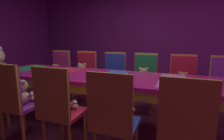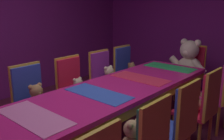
{
  "view_description": "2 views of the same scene",
  "coord_description": "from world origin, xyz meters",
  "px_view_note": "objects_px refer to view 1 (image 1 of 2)",
  "views": [
    {
      "loc": [
        -2.25,
        -0.83,
        1.28
      ],
      "look_at": [
        0.17,
        0.07,
        0.79
      ],
      "focal_mm": 28.72,
      "sensor_mm": 36.0,
      "label": 1
    },
    {
      "loc": [
        1.82,
        -1.84,
        1.68
      ],
      "look_at": [
        -0.01,
        0.24,
        0.96
      ],
      "focal_mm": 40.49,
      "sensor_mm": 36.0,
      "label": 2
    }
  ],
  "objects_px": {
    "chair_left_1": "(185,124)",
    "chair_right_2": "(145,76)",
    "teddy_left_1": "(184,118)",
    "teddy_right_1": "(182,82)",
    "teddy_left_3": "(65,101)",
    "teddy_left_4": "(22,93)",
    "chair_right_5": "(60,69)",
    "banquet_table": "(112,82)",
    "chair_right_3": "(114,73)",
    "teddy_right_2": "(143,78)",
    "teddy_right_5": "(56,71)",
    "chair_right_1": "(182,79)",
    "chair_left_4": "(12,97)",
    "chair_left_3": "(57,104)",
    "chair_left_2": "(112,114)",
    "chair_right_0": "(224,82)",
    "chair_right_4": "(85,71)",
    "teddy_right_4": "(82,73)"
  },
  "relations": [
    {
      "from": "teddy_left_3",
      "to": "chair_right_0",
      "type": "height_order",
      "value": "chair_right_0"
    },
    {
      "from": "chair_left_1",
      "to": "teddy_left_1",
      "type": "height_order",
      "value": "chair_left_1"
    },
    {
      "from": "chair_right_1",
      "to": "teddy_right_1",
      "type": "distance_m",
      "value": 0.14
    },
    {
      "from": "teddy_left_3",
      "to": "teddy_right_5",
      "type": "bearing_deg",
      "value": 40.77
    },
    {
      "from": "teddy_left_3",
      "to": "chair_right_5",
      "type": "bearing_deg",
      "value": 37.98
    },
    {
      "from": "teddy_left_1",
      "to": "chair_right_1",
      "type": "height_order",
      "value": "chair_right_1"
    },
    {
      "from": "teddy_left_1",
      "to": "chair_right_1",
      "type": "relative_size",
      "value": 0.32
    },
    {
      "from": "chair_left_1",
      "to": "chair_right_1",
      "type": "bearing_deg",
      "value": -0.14
    },
    {
      "from": "banquet_table",
      "to": "teddy_left_1",
      "type": "distance_m",
      "value": 1.15
    },
    {
      "from": "chair_right_1",
      "to": "teddy_right_1",
      "type": "xyz_separation_m",
      "value": [
        -0.14,
        -0.0,
        -0.02
      ]
    },
    {
      "from": "banquet_table",
      "to": "teddy_right_2",
      "type": "bearing_deg",
      "value": -23.83
    },
    {
      "from": "teddy_left_1",
      "to": "chair_right_0",
      "type": "bearing_deg",
      "value": -21.69
    },
    {
      "from": "chair_right_1",
      "to": "teddy_right_2",
      "type": "xyz_separation_m",
      "value": [
        -0.13,
        0.62,
        -0.01
      ]
    },
    {
      "from": "chair_left_3",
      "to": "chair_right_1",
      "type": "distance_m",
      "value": 2.04
    },
    {
      "from": "banquet_table",
      "to": "teddy_right_1",
      "type": "relative_size",
      "value": 12.74
    },
    {
      "from": "teddy_left_4",
      "to": "chair_left_2",
      "type": "bearing_deg",
      "value": -98.39
    },
    {
      "from": "chair_right_1",
      "to": "chair_right_3",
      "type": "height_order",
      "value": "same"
    },
    {
      "from": "chair_left_1",
      "to": "teddy_right_4",
      "type": "bearing_deg",
      "value": 49.8
    },
    {
      "from": "teddy_left_4",
      "to": "chair_left_4",
      "type": "bearing_deg",
      "value": -180.0
    },
    {
      "from": "chair_left_2",
      "to": "chair_right_4",
      "type": "distance_m",
      "value": 2.07
    },
    {
      "from": "chair_right_1",
      "to": "chair_right_2",
      "type": "bearing_deg",
      "value": -91.25
    },
    {
      "from": "teddy_left_4",
      "to": "chair_right_1",
      "type": "height_order",
      "value": "chair_right_1"
    },
    {
      "from": "banquet_table",
      "to": "chair_right_4",
      "type": "xyz_separation_m",
      "value": [
        0.83,
        0.88,
        -0.06
      ]
    },
    {
      "from": "chair_right_5",
      "to": "chair_right_0",
      "type": "bearing_deg",
      "value": 89.93
    },
    {
      "from": "chair_left_1",
      "to": "chair_right_2",
      "type": "relative_size",
      "value": 1.0
    },
    {
      "from": "chair_right_0",
      "to": "teddy_right_2",
      "type": "relative_size",
      "value": 3.06
    },
    {
      "from": "chair_left_3",
      "to": "chair_right_4",
      "type": "distance_m",
      "value": 1.75
    },
    {
      "from": "teddy_right_5",
      "to": "teddy_left_1",
      "type": "bearing_deg",
      "value": 60.2
    },
    {
      "from": "teddy_left_4",
      "to": "chair_right_2",
      "type": "xyz_separation_m",
      "value": [
        1.5,
        -1.23,
        0.0
      ]
    },
    {
      "from": "banquet_table",
      "to": "chair_left_3",
      "type": "bearing_deg",
      "value": 159.54
    },
    {
      "from": "teddy_right_1",
      "to": "teddy_right_5",
      "type": "xyz_separation_m",
      "value": [
        0.01,
        2.4,
        -0.0
      ]
    },
    {
      "from": "banquet_table",
      "to": "chair_right_3",
      "type": "bearing_deg",
      "value": 18.36
    },
    {
      "from": "chair_left_3",
      "to": "chair_right_1",
      "type": "xyz_separation_m",
      "value": [
        1.64,
        -1.23,
        0.0
      ]
    },
    {
      "from": "teddy_left_1",
      "to": "chair_right_2",
      "type": "xyz_separation_m",
      "value": [
        1.52,
        0.61,
        0.01
      ]
    },
    {
      "from": "teddy_left_3",
      "to": "chair_right_3",
      "type": "bearing_deg",
      "value": -1.11
    },
    {
      "from": "chair_right_1",
      "to": "chair_right_5",
      "type": "distance_m",
      "value": 2.4
    },
    {
      "from": "teddy_left_3",
      "to": "chair_right_1",
      "type": "bearing_deg",
      "value": -39.39
    },
    {
      "from": "chair_right_3",
      "to": "teddy_right_4",
      "type": "bearing_deg",
      "value": -76.7
    },
    {
      "from": "chair_left_2",
      "to": "teddy_right_1",
      "type": "xyz_separation_m",
      "value": [
        1.53,
        -0.6,
        -0.02
      ]
    },
    {
      "from": "teddy_left_3",
      "to": "teddy_left_4",
      "type": "xyz_separation_m",
      "value": [
        0.01,
        0.62,
        0.02
      ]
    },
    {
      "from": "teddy_right_1",
      "to": "chair_right_1",
      "type": "bearing_deg",
      "value": -180.0
    },
    {
      "from": "banquet_table",
      "to": "chair_right_2",
      "type": "distance_m",
      "value": 0.89
    },
    {
      "from": "teddy_left_1",
      "to": "chair_left_4",
      "type": "distance_m",
      "value": 1.85
    },
    {
      "from": "teddy_right_1",
      "to": "chair_right_4",
      "type": "distance_m",
      "value": 1.81
    },
    {
      "from": "banquet_table",
      "to": "teddy_left_4",
      "type": "relative_size",
      "value": 11.21
    },
    {
      "from": "chair_left_1",
      "to": "chair_right_2",
      "type": "xyz_separation_m",
      "value": [
        1.66,
        0.61,
        0.0
      ]
    },
    {
      "from": "teddy_left_1",
      "to": "teddy_right_2",
      "type": "xyz_separation_m",
      "value": [
        1.37,
        0.61,
        0.0
      ]
    },
    {
      "from": "teddy_right_1",
      "to": "banquet_table",
      "type": "bearing_deg",
      "value": -53.74
    },
    {
      "from": "teddy_left_1",
      "to": "teddy_right_1",
      "type": "bearing_deg",
      "value": -0.18
    },
    {
      "from": "chair_right_3",
      "to": "chair_right_5",
      "type": "distance_m",
      "value": 1.21
    }
  ]
}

